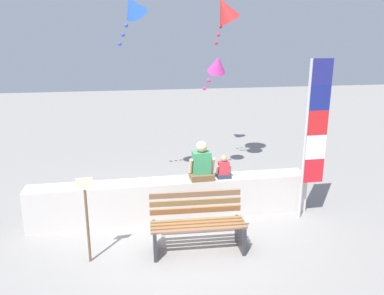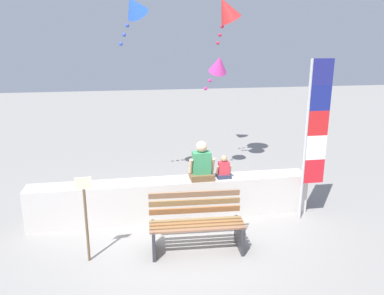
{
  "view_description": "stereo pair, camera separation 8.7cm",
  "coord_description": "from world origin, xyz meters",
  "px_view_note": "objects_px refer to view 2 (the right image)",
  "views": [
    {
      "loc": [
        -0.85,
        -5.75,
        3.23
      ],
      "look_at": [
        0.38,
        0.81,
        1.35
      ],
      "focal_mm": 35.89,
      "sensor_mm": 36.0,
      "label": 1
    },
    {
      "loc": [
        -0.76,
        -5.77,
        3.23
      ],
      "look_at": [
        0.38,
        0.81,
        1.35
      ],
      "focal_mm": 35.89,
      "sensor_mm": 36.0,
      "label": 2
    }
  ],
  "objects_px": {
    "kite_magenta": "(219,65)",
    "kite_red": "(226,10)",
    "park_bench": "(196,225)",
    "person_adult": "(202,165)",
    "sign_post": "(86,213)",
    "kite_blue": "(134,7)",
    "person_child": "(224,169)",
    "flag_banner": "(314,130)"
  },
  "relations": [
    {
      "from": "park_bench",
      "to": "person_child",
      "type": "distance_m",
      "value": 1.42
    },
    {
      "from": "sign_post",
      "to": "kite_magenta",
      "type": "bearing_deg",
      "value": 49.98
    },
    {
      "from": "kite_magenta",
      "to": "kite_blue",
      "type": "distance_m",
      "value": 2.27
    },
    {
      "from": "kite_blue",
      "to": "kite_magenta",
      "type": "bearing_deg",
      "value": 15.98
    },
    {
      "from": "kite_blue",
      "to": "sign_post",
      "type": "distance_m",
      "value": 4.22
    },
    {
      "from": "kite_red",
      "to": "kite_blue",
      "type": "distance_m",
      "value": 2.11
    },
    {
      "from": "person_adult",
      "to": "person_child",
      "type": "bearing_deg",
      "value": 0.05
    },
    {
      "from": "flag_banner",
      "to": "kite_blue",
      "type": "bearing_deg",
      "value": 146.74
    },
    {
      "from": "park_bench",
      "to": "kite_red",
      "type": "distance_m",
      "value": 4.9
    },
    {
      "from": "kite_red",
      "to": "sign_post",
      "type": "relative_size",
      "value": 0.82
    },
    {
      "from": "person_adult",
      "to": "kite_red",
      "type": "height_order",
      "value": "kite_red"
    },
    {
      "from": "kite_red",
      "to": "sign_post",
      "type": "bearing_deg",
      "value": -131.35
    },
    {
      "from": "person_adult",
      "to": "kite_magenta",
      "type": "xyz_separation_m",
      "value": [
        0.8,
        2.1,
        1.65
      ]
    },
    {
      "from": "person_child",
      "to": "flag_banner",
      "type": "height_order",
      "value": "flag_banner"
    },
    {
      "from": "person_child",
      "to": "sign_post",
      "type": "relative_size",
      "value": 0.32
    },
    {
      "from": "kite_magenta",
      "to": "person_child",
      "type": "bearing_deg",
      "value": -100.21
    },
    {
      "from": "person_child",
      "to": "sign_post",
      "type": "bearing_deg",
      "value": -153.46
    },
    {
      "from": "kite_magenta",
      "to": "sign_post",
      "type": "height_order",
      "value": "kite_magenta"
    },
    {
      "from": "flag_banner",
      "to": "kite_red",
      "type": "relative_size",
      "value": 2.66
    },
    {
      "from": "flag_banner",
      "to": "sign_post",
      "type": "distance_m",
      "value": 4.08
    },
    {
      "from": "person_adult",
      "to": "person_child",
      "type": "relative_size",
      "value": 1.67
    },
    {
      "from": "flag_banner",
      "to": "kite_magenta",
      "type": "height_order",
      "value": "kite_magenta"
    },
    {
      "from": "kite_magenta",
      "to": "kite_red",
      "type": "bearing_deg",
      "value": 10.5
    },
    {
      "from": "kite_blue",
      "to": "sign_post",
      "type": "bearing_deg",
      "value": -107.97
    },
    {
      "from": "park_bench",
      "to": "flag_banner",
      "type": "distance_m",
      "value": 2.67
    },
    {
      "from": "person_child",
      "to": "kite_red",
      "type": "relative_size",
      "value": 0.39
    },
    {
      "from": "sign_post",
      "to": "person_child",
      "type": "bearing_deg",
      "value": 26.54
    },
    {
      "from": "flag_banner",
      "to": "park_bench",
      "type": "bearing_deg",
      "value": -162.48
    },
    {
      "from": "person_adult",
      "to": "kite_blue",
      "type": "height_order",
      "value": "kite_blue"
    },
    {
      "from": "kite_red",
      "to": "kite_blue",
      "type": "relative_size",
      "value": 1.05
    },
    {
      "from": "person_adult",
      "to": "kite_red",
      "type": "bearing_deg",
      "value": 65.79
    },
    {
      "from": "kite_red",
      "to": "kite_magenta",
      "type": "xyz_separation_m",
      "value": [
        -0.16,
        -0.03,
        -1.18
      ]
    },
    {
      "from": "park_bench",
      "to": "kite_magenta",
      "type": "xyz_separation_m",
      "value": [
        1.1,
        3.21,
        2.28
      ]
    },
    {
      "from": "flag_banner",
      "to": "kite_red",
      "type": "xyz_separation_m",
      "value": [
        -0.98,
        2.54,
        2.18
      ]
    },
    {
      "from": "kite_magenta",
      "to": "kite_blue",
      "type": "xyz_separation_m",
      "value": [
        -1.87,
        -0.54,
        1.17
      ]
    },
    {
      "from": "person_adult",
      "to": "kite_blue",
      "type": "bearing_deg",
      "value": 124.4
    },
    {
      "from": "person_adult",
      "to": "kite_magenta",
      "type": "height_order",
      "value": "kite_magenta"
    },
    {
      "from": "person_adult",
      "to": "flag_banner",
      "type": "relative_size",
      "value": 0.25
    },
    {
      "from": "kite_blue",
      "to": "flag_banner",
      "type": "bearing_deg",
      "value": -33.26
    },
    {
      "from": "kite_red",
      "to": "kite_magenta",
      "type": "height_order",
      "value": "kite_red"
    },
    {
      "from": "flag_banner",
      "to": "kite_magenta",
      "type": "relative_size",
      "value": 3.47
    },
    {
      "from": "person_adult",
      "to": "sign_post",
      "type": "xyz_separation_m",
      "value": [
        -1.97,
        -1.19,
        -0.24
      ]
    }
  ]
}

